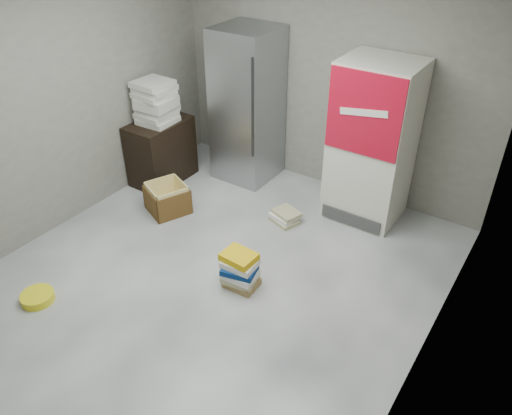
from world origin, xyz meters
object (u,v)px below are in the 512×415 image
object	(u,v)px
coke_cooler	(372,143)
cardboard_box	(168,200)
wood_shelf	(161,151)
phonebook_stack_main	(240,271)
steel_fridge	(247,106)

from	to	relation	value
coke_cooler	cardboard_box	distance (m)	2.42
coke_cooler	cardboard_box	world-z (taller)	coke_cooler
coke_cooler	wood_shelf	size ratio (longest dim) A/B	2.25
wood_shelf	phonebook_stack_main	bearing A→B (deg)	-29.06
steel_fridge	wood_shelf	distance (m)	1.23
wood_shelf	phonebook_stack_main	world-z (taller)	wood_shelf
steel_fridge	phonebook_stack_main	size ratio (longest dim) A/B	4.94
coke_cooler	phonebook_stack_main	distance (m)	2.03
coke_cooler	phonebook_stack_main	bearing A→B (deg)	-103.72
steel_fridge	coke_cooler	distance (m)	1.65
steel_fridge	phonebook_stack_main	distance (m)	2.34
cardboard_box	wood_shelf	bearing A→B (deg)	159.96
phonebook_stack_main	coke_cooler	bearing A→B (deg)	71.00
steel_fridge	wood_shelf	xyz separation A→B (m)	(-0.83, -0.73, -0.55)
phonebook_stack_main	cardboard_box	world-z (taller)	phonebook_stack_main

